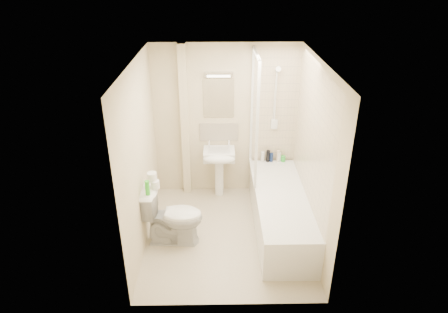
{
  "coord_description": "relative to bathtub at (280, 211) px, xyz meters",
  "views": [
    {
      "loc": [
        -0.12,
        -4.49,
        3.45
      ],
      "look_at": [
        -0.04,
        0.2,
        1.12
      ],
      "focal_mm": 32.0,
      "sensor_mm": 36.0,
      "label": 1
    }
  ],
  "objects": [
    {
      "name": "pedestal_sink",
      "position": [
        -0.85,
        0.87,
        0.36
      ],
      "size": [
        0.48,
        0.46,
        0.92
      ],
      "color": "white",
      "rests_on": "ground"
    },
    {
      "name": "bathtub",
      "position": [
        0.0,
        0.0,
        0.0
      ],
      "size": [
        0.7,
        2.1,
        0.55
      ],
      "color": "white",
      "rests_on": "ground"
    },
    {
      "name": "floor",
      "position": [
        -0.75,
        -0.14,
        -0.29
      ],
      "size": [
        2.5,
        2.5,
        0.0
      ],
      "primitive_type": "plane",
      "color": "beige",
      "rests_on": "ground"
    },
    {
      "name": "mirror",
      "position": [
        -0.85,
        1.09,
        1.29
      ],
      "size": [
        0.46,
        0.01,
        0.6
      ],
      "primitive_type": "cube",
      "color": "white",
      "rests_on": "wall_back"
    },
    {
      "name": "tile_right",
      "position": [
        0.34,
        0.0,
        1.14
      ],
      "size": [
        0.01,
        2.1,
        1.75
      ],
      "primitive_type": "cube",
      "color": "beige",
      "rests_on": "wall_right"
    },
    {
      "name": "toilet_roll_upper",
      "position": [
        -1.72,
        -0.17,
        0.66
      ],
      "size": [
        0.12,
        0.12,
        0.11
      ],
      "primitive_type": "cylinder",
      "color": "white",
      "rests_on": "toilet_roll_lower"
    },
    {
      "name": "bottle_black_b",
      "position": [
        -0.07,
        1.02,
        0.36
      ],
      "size": [
        0.06,
        0.06,
        0.19
      ],
      "primitive_type": "cylinder",
      "color": "black",
      "rests_on": "bathtub"
    },
    {
      "name": "green_bottle",
      "position": [
        -1.75,
        -0.35,
        0.6
      ],
      "size": [
        0.06,
        0.06,
        0.19
      ],
      "primitive_type": "cylinder",
      "color": "green",
      "rests_on": "toilet"
    },
    {
      "name": "ceiling",
      "position": [
        -0.75,
        -0.14,
        2.11
      ],
      "size": [
        2.2,
        2.5,
        0.02
      ],
      "primitive_type": "cube",
      "color": "white",
      "rests_on": "wall_back"
    },
    {
      "name": "toilet",
      "position": [
        -1.47,
        -0.25,
        0.11
      ],
      "size": [
        0.52,
        0.82,
        0.8
      ],
      "primitive_type": "imported",
      "rotation": [
        0.0,
        0.0,
        1.52
      ],
      "color": "white",
      "rests_on": "ground"
    },
    {
      "name": "wall_back",
      "position": [
        -0.75,
        1.11,
        0.91
      ],
      "size": [
        2.2,
        0.02,
        2.4
      ],
      "primitive_type": "cube",
      "color": "beige",
      "rests_on": "ground"
    },
    {
      "name": "pipe_boxing",
      "position": [
        -1.37,
        1.05,
        0.91
      ],
      "size": [
        0.12,
        0.12,
        2.4
      ],
      "primitive_type": "cube",
      "color": "beige",
      "rests_on": "ground"
    },
    {
      "name": "tile_back",
      "position": [
        0.0,
        1.09,
        1.14
      ],
      "size": [
        0.7,
        0.01,
        1.75
      ],
      "primitive_type": "cube",
      "color": "beige",
      "rests_on": "wall_back"
    },
    {
      "name": "splashback",
      "position": [
        -0.85,
        1.1,
        0.74
      ],
      "size": [
        0.6,
        0.02,
        0.3
      ],
      "primitive_type": "cube",
      "color": "beige",
      "rests_on": "wall_back"
    },
    {
      "name": "shower_screen",
      "position": [
        -0.35,
        0.65,
        1.16
      ],
      "size": [
        0.04,
        0.92,
        1.8
      ],
      "color": "white",
      "rests_on": "bathtub"
    },
    {
      "name": "bottle_blue",
      "position": [
        -0.02,
        1.02,
        0.33
      ],
      "size": [
        0.05,
        0.05,
        0.14
      ],
      "primitive_type": "cylinder",
      "color": "navy",
      "rests_on": "bathtub"
    },
    {
      "name": "strip_light",
      "position": [
        -0.85,
        1.07,
        1.66
      ],
      "size": [
        0.42,
        0.07,
        0.07
      ],
      "primitive_type": "cube",
      "color": "silver",
      "rests_on": "wall_back"
    },
    {
      "name": "bottle_white_b",
      "position": [
        0.1,
        1.02,
        0.34
      ],
      "size": [
        0.06,
        0.06,
        0.15
      ],
      "primitive_type": "cylinder",
      "color": "silver",
      "rests_on": "bathtub"
    },
    {
      "name": "bottle_cream",
      "position": [
        0.09,
        1.02,
        0.36
      ],
      "size": [
        0.05,
        0.05,
        0.19
      ],
      "primitive_type": "cylinder",
      "color": "beige",
      "rests_on": "bathtub"
    },
    {
      "name": "wall_right",
      "position": [
        0.35,
        -0.14,
        0.91
      ],
      "size": [
        0.02,
        2.5,
        2.4
      ],
      "primitive_type": "cube",
      "color": "beige",
      "rests_on": "ground"
    },
    {
      "name": "toilet_roll_lower",
      "position": [
        -1.68,
        -0.19,
        0.56
      ],
      "size": [
        0.11,
        0.11,
        0.1
      ],
      "primitive_type": "cylinder",
      "color": "white",
      "rests_on": "toilet"
    },
    {
      "name": "bottle_white_a",
      "position": [
        -0.16,
        1.02,
        0.34
      ],
      "size": [
        0.06,
        0.06,
        0.17
      ],
      "primitive_type": "cylinder",
      "color": "silver",
      "rests_on": "bathtub"
    },
    {
      "name": "bottle_green",
      "position": [
        0.17,
        1.02,
        0.31
      ],
      "size": [
        0.07,
        0.07,
        0.09
      ],
      "primitive_type": "cylinder",
      "color": "green",
      "rests_on": "bathtub"
    },
    {
      "name": "wall_left",
      "position": [
        -1.85,
        -0.14,
        0.91
      ],
      "size": [
        0.02,
        2.5,
        2.4
      ],
      "primitive_type": "cube",
      "color": "beige",
      "rests_on": "ground"
    },
    {
      "name": "shower_fixture",
      "position": [
        -0.0,
        1.05,
        1.26
      ],
      "size": [
        0.1,
        0.16,
        0.99
      ],
      "color": "white",
      "rests_on": "wall_back"
    }
  ]
}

